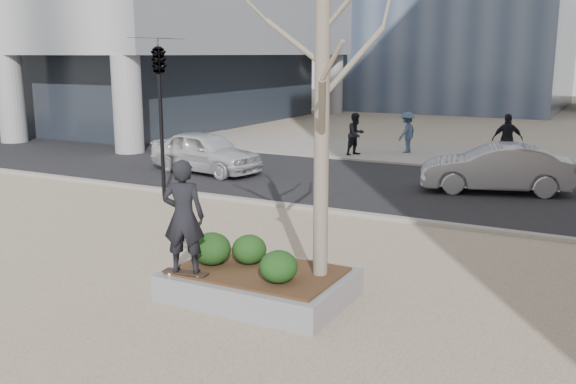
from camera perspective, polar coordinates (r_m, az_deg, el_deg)
The scene contains 17 objects.
ground at distance 11.57m, azimuth -6.91°, elevation -8.41°, with size 120.00×120.00×0.00m, color tan.
street at distance 20.28m, azimuth 9.36°, elevation 0.52°, with size 60.00×8.00×0.02m, color black.
far_sidewalk at distance 26.91m, azimuth 14.16°, elevation 3.18°, with size 60.00×6.00×0.02m, color gray.
planter at distance 10.99m, azimuth -2.60°, elevation -8.22°, with size 3.00×2.00×0.45m, color gray.
planter_mulch at distance 10.90m, azimuth -2.61°, elevation -7.02°, with size 2.70×1.70×0.04m, color #382314.
sycamore_tree at distance 10.10m, azimuth 3.07°, elevation 10.68°, with size 2.80×2.80×6.60m, color gray, non-canonical shape.
shrub_left at distance 11.14m, azimuth -6.80°, elevation -5.03°, with size 0.66×0.66×0.56m, color black.
shrub_middle at distance 11.14m, azimuth -3.46°, elevation -5.11°, with size 0.60×0.60×0.51m, color #193D13.
shrub_right at distance 10.23m, azimuth -0.83°, elevation -6.65°, with size 0.61×0.61×0.52m, color #1A3F14.
skateboard at distance 10.83m, azimuth -9.09°, elevation -7.20°, with size 0.78×0.20×0.07m, color black, non-canonical shape.
skateboarder at distance 10.55m, azimuth -9.27°, elevation -2.17°, with size 0.69×0.45×1.89m, color black.
police_car at distance 22.37m, azimuth -7.33°, elevation 3.56°, with size 1.69×4.20×1.43m, color silver.
car_silver at distance 19.98m, azimuth 17.96°, elevation 2.02°, with size 1.51×4.32×1.42m, color #929499.
pedestrian_a at distance 26.19m, azimuth 6.06°, elevation 5.15°, with size 0.83×0.65×1.71m, color black.
pedestrian_b at distance 27.11m, azimuth 10.52°, elevation 5.24°, with size 1.09×0.63×1.69m, color #384C65.
pedestrian_c at distance 25.05m, azimuth 18.92°, elevation 4.45°, with size 1.10×0.46×1.88m, color black.
traffic_light_near at distance 18.72m, azimuth -11.23°, elevation 6.43°, with size 0.60×2.48×4.50m, color black, non-canonical shape.
Camera 1 is at (6.24, -8.86, 4.05)m, focal length 40.00 mm.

